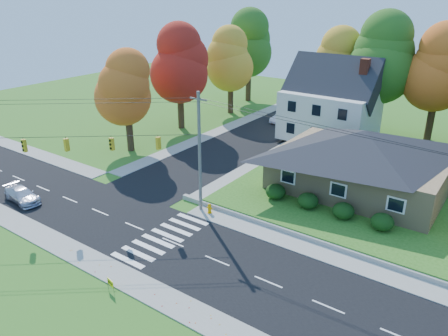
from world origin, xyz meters
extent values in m
plane|color=#3D7923|center=(0.00, 0.00, 0.00)|extent=(120.00, 120.00, 0.00)
cube|color=black|center=(0.00, 0.00, 0.01)|extent=(90.00, 8.00, 0.02)
cube|color=black|center=(-8.00, 26.00, 0.01)|extent=(8.00, 44.00, 0.02)
cube|color=#9C9A90|center=(0.00, 5.00, 0.04)|extent=(90.00, 2.00, 0.08)
cube|color=#9C9A90|center=(0.00, -5.00, 0.04)|extent=(90.00, 2.00, 0.08)
cube|color=#3D7923|center=(13.00, 21.00, 0.25)|extent=(30.00, 30.00, 0.50)
cube|color=tan|center=(8.00, 16.00, 2.10)|extent=(14.00, 10.00, 3.20)
pyramid|color=#26262B|center=(8.00, 16.00, 4.80)|extent=(14.60, 10.60, 2.20)
cube|color=silver|center=(0.00, 28.00, 3.30)|extent=(10.00, 8.00, 5.60)
pyramid|color=#26262B|center=(0.00, 28.00, 7.30)|extent=(10.40, 8.40, 2.40)
cube|color=brown|center=(3.50, 28.00, 5.30)|extent=(0.90, 0.90, 9.60)
ellipsoid|color=#163A10|center=(3.00, 9.80, 1.14)|extent=(1.70, 1.70, 1.27)
ellipsoid|color=#163A10|center=(6.00, 9.80, 1.14)|extent=(1.70, 1.70, 1.27)
ellipsoid|color=#163A10|center=(9.00, 9.80, 1.14)|extent=(1.70, 1.70, 1.27)
ellipsoid|color=#163A10|center=(12.00, 9.80, 1.14)|extent=(1.70, 1.70, 1.27)
cylinder|color=#666059|center=(-1.50, 5.20, 5.00)|extent=(0.26, 0.26, 10.00)
cube|color=#666059|center=(-1.50, 5.20, 9.40)|extent=(1.60, 0.12, 0.12)
cube|color=gold|center=(-12.00, -3.20, 5.95)|extent=(0.34, 0.26, 1.00)
cube|color=gold|center=(-9.50, -1.20, 5.95)|extent=(0.26, 0.34, 1.00)
cube|color=gold|center=(-6.80, 0.95, 5.95)|extent=(0.34, 0.26, 1.00)
cube|color=gold|center=(-4.00, 3.20, 5.95)|extent=(0.26, 0.34, 1.00)
cylinder|color=black|center=(-8.00, 0.00, 6.60)|extent=(13.02, 10.43, 0.04)
cylinder|color=#3F2A19|center=(-2.00, 34.00, 3.20)|extent=(0.80, 0.80, 5.40)
sphere|color=gold|center=(-2.00, 34.00, 7.10)|extent=(6.72, 6.72, 6.72)
sphere|color=gold|center=(-2.00, 34.00, 8.78)|extent=(5.91, 5.91, 5.91)
sphere|color=gold|center=(-2.00, 34.00, 10.46)|extent=(5.11, 5.11, 5.11)
cylinder|color=#3F2A19|center=(4.00, 33.00, 3.65)|extent=(0.86, 0.86, 6.30)
sphere|color=#31681D|center=(4.00, 33.00, 8.20)|extent=(7.84, 7.84, 7.84)
sphere|color=#31681D|center=(4.00, 33.00, 10.16)|extent=(6.90, 6.90, 6.90)
sphere|color=#31681D|center=(4.00, 33.00, 12.12)|extent=(5.96, 5.96, 5.96)
cylinder|color=#3F2A19|center=(10.00, 34.00, 3.43)|extent=(0.83, 0.83, 5.85)
sphere|color=orange|center=(10.00, 34.00, 7.65)|extent=(7.28, 7.28, 7.28)
sphere|color=orange|center=(10.00, 34.00, 9.47)|extent=(6.41, 6.41, 6.41)
sphere|color=orange|center=(10.00, 34.00, 11.29)|extent=(5.53, 5.53, 5.53)
cylinder|color=#3F2A19|center=(-17.00, 12.00, 2.48)|extent=(0.77, 0.77, 4.95)
sphere|color=orange|center=(-17.00, 12.00, 6.05)|extent=(6.16, 6.16, 6.16)
sphere|color=orange|center=(-17.00, 12.00, 7.59)|extent=(5.42, 5.42, 5.42)
sphere|color=orange|center=(-17.00, 12.00, 9.13)|extent=(4.68, 4.68, 4.68)
cylinder|color=#3F2A19|center=(-18.00, 22.00, 2.93)|extent=(0.83, 0.83, 5.85)
sphere|color=#AE2115|center=(-18.00, 22.00, 7.15)|extent=(7.28, 7.28, 7.28)
sphere|color=#AE2115|center=(-18.00, 22.00, 8.97)|extent=(6.41, 6.41, 6.41)
sphere|color=#AE2115|center=(-18.00, 22.00, 10.79)|extent=(5.53, 5.53, 5.53)
cylinder|color=#3F2A19|center=(-17.00, 32.00, 2.70)|extent=(0.80, 0.80, 5.40)
sphere|color=gold|center=(-17.00, 32.00, 6.60)|extent=(6.72, 6.72, 6.72)
sphere|color=gold|center=(-17.00, 32.00, 8.28)|extent=(5.91, 5.91, 5.91)
sphere|color=gold|center=(-17.00, 32.00, 9.96)|extent=(5.11, 5.11, 5.11)
cylinder|color=#3F2A19|center=(-19.00, 40.00, 3.15)|extent=(0.86, 0.86, 6.30)
sphere|color=#31681D|center=(-19.00, 40.00, 7.70)|extent=(7.84, 7.84, 7.84)
sphere|color=#31681D|center=(-19.00, 40.00, 9.66)|extent=(6.90, 6.90, 6.90)
sphere|color=#31681D|center=(-19.00, 40.00, 11.62)|extent=(5.96, 5.96, 5.96)
imported|color=silver|center=(-15.00, -2.58, 0.63)|extent=(4.34, 2.12, 1.22)
imported|color=silver|center=(-8.45, 31.98, 0.66)|extent=(1.79, 4.04, 1.29)
cylinder|color=#D79000|center=(-0.50, 5.08, 0.06)|extent=(0.40, 0.40, 0.11)
cylinder|color=#D79000|center=(-0.50, 5.08, 0.39)|extent=(0.27, 0.27, 0.62)
sphere|color=#D79000|center=(-0.50, 5.08, 0.76)|extent=(0.29, 0.29, 0.29)
cylinder|color=#D79000|center=(-0.50, 5.08, 0.50)|extent=(0.51, 0.16, 0.13)
cylinder|color=black|center=(0.35, -6.32, 0.28)|extent=(0.02, 0.02, 0.56)
cylinder|color=black|center=(0.85, -6.32, 0.28)|extent=(0.02, 0.02, 0.56)
cube|color=#E3D500|center=(0.60, -6.32, 0.62)|extent=(0.67, 0.18, 0.45)
camera|label=1|loc=(18.85, -20.08, 17.12)|focal=35.00mm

